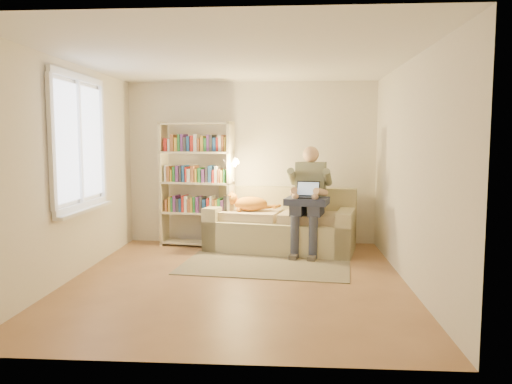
# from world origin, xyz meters

# --- Properties ---
(floor) EXTENTS (4.50, 4.50, 0.00)m
(floor) POSITION_xyz_m (0.00, 0.00, 0.00)
(floor) COLOR #8D6340
(floor) RESTS_ON ground
(ceiling) EXTENTS (4.00, 4.50, 0.02)m
(ceiling) POSITION_xyz_m (0.00, 0.00, 2.60)
(ceiling) COLOR white
(ceiling) RESTS_ON wall_back
(wall_left) EXTENTS (0.02, 4.50, 2.60)m
(wall_left) POSITION_xyz_m (-2.00, 0.00, 1.30)
(wall_left) COLOR silver
(wall_left) RESTS_ON floor
(wall_right) EXTENTS (0.02, 4.50, 2.60)m
(wall_right) POSITION_xyz_m (2.00, 0.00, 1.30)
(wall_right) COLOR silver
(wall_right) RESTS_ON floor
(wall_back) EXTENTS (4.00, 0.02, 2.60)m
(wall_back) POSITION_xyz_m (0.00, 2.25, 1.30)
(wall_back) COLOR silver
(wall_back) RESTS_ON floor
(wall_front) EXTENTS (4.00, 0.02, 2.60)m
(wall_front) POSITION_xyz_m (0.00, -2.25, 1.30)
(wall_front) COLOR silver
(wall_front) RESTS_ON floor
(window) EXTENTS (0.12, 1.52, 1.69)m
(window) POSITION_xyz_m (-1.95, 0.20, 1.38)
(window) COLOR white
(window) RESTS_ON wall_left
(sofa) EXTENTS (2.35, 1.42, 0.93)m
(sofa) POSITION_xyz_m (0.50, 1.75, 0.34)
(sofa) COLOR tan
(sofa) RESTS_ON floor
(person) EXTENTS (0.56, 0.76, 1.58)m
(person) POSITION_xyz_m (0.91, 1.49, 0.89)
(person) COLOR slate
(person) RESTS_ON sofa
(cat) EXTENTS (0.78, 0.37, 0.28)m
(cat) POSITION_xyz_m (-0.05, 1.72, 0.71)
(cat) COLOR orange
(cat) RESTS_ON sofa
(blanket) EXTENTS (0.69, 0.60, 0.10)m
(blanket) POSITION_xyz_m (0.91, 1.33, 0.80)
(blanket) COLOR #282E46
(blanket) RESTS_ON person
(laptop) EXTENTS (0.39, 0.36, 0.28)m
(laptop) POSITION_xyz_m (0.92, 1.34, 0.91)
(laptop) COLOR black
(laptop) RESTS_ON blanket
(bookshelf) EXTENTS (1.29, 0.58, 1.96)m
(bookshelf) POSITION_xyz_m (-0.83, 1.90, 1.08)
(bookshelf) COLOR beige
(bookshelf) RESTS_ON floor
(rug) EXTENTS (2.37, 1.56, 0.01)m
(rug) POSITION_xyz_m (0.30, 0.71, 0.01)
(rug) COLOR gray
(rug) RESTS_ON floor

